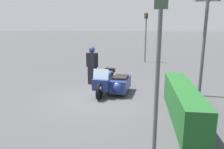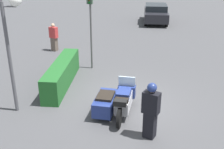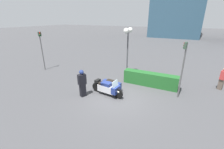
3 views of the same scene
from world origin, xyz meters
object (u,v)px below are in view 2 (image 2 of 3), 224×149
at_px(hedge_bush_curbside, 62,74).
at_px(twin_lamp_post, 4,18).
at_px(parked_car_background, 156,13).
at_px(traffic_light_near, 91,22).
at_px(police_motorcycle, 115,100).
at_px(officer_rider, 151,109).
at_px(pedestrian_bystander, 54,37).

distance_m(hedge_bush_curbside, twin_lamp_post, 3.81).
relative_size(hedge_bush_curbside, parked_car_background, 0.91).
distance_m(hedge_bush_curbside, traffic_light_near, 2.91).
relative_size(twin_lamp_post, traffic_light_near, 1.16).
xyz_separation_m(police_motorcycle, twin_lamp_post, (-0.17, 3.53, 2.86)).
relative_size(officer_rider, twin_lamp_post, 0.44).
distance_m(police_motorcycle, traffic_light_near, 4.80).
distance_m(officer_rider, twin_lamp_post, 5.41).
bearing_deg(hedge_bush_curbside, pedestrian_bystander, 19.34).
xyz_separation_m(police_motorcycle, pedestrian_bystander, (6.83, 4.08, 0.34)).
distance_m(officer_rider, parked_car_background, 16.59).
relative_size(police_motorcycle, traffic_light_near, 0.68).
bearing_deg(pedestrian_bystander, officer_rider, 56.06).
relative_size(twin_lamp_post, pedestrian_bystander, 2.53).
bearing_deg(parked_car_background, pedestrian_bystander, 143.78).
distance_m(traffic_light_near, pedestrian_bystander, 4.01).
relative_size(police_motorcycle, twin_lamp_post, 0.59).
height_order(hedge_bush_curbside, traffic_light_near, traffic_light_near).
distance_m(officer_rider, traffic_light_near, 6.32).
bearing_deg(officer_rider, parked_car_background, 21.90).
height_order(officer_rider, twin_lamp_post, twin_lamp_post).
xyz_separation_m(officer_rider, traffic_light_near, (5.58, 2.63, 1.36)).
bearing_deg(twin_lamp_post, pedestrian_bystander, 4.47).
bearing_deg(police_motorcycle, pedestrian_bystander, 37.69).
bearing_deg(parked_car_background, hedge_bush_curbside, 161.26).
xyz_separation_m(hedge_bush_curbside, pedestrian_bystander, (4.69, 1.65, 0.31)).
bearing_deg(traffic_light_near, hedge_bush_curbside, -14.47).
distance_m(police_motorcycle, twin_lamp_post, 4.54).
xyz_separation_m(twin_lamp_post, parked_car_background, (15.32, -5.84, -2.54)).
height_order(police_motorcycle, pedestrian_bystander, pedestrian_bystander).
xyz_separation_m(police_motorcycle, traffic_light_near, (4.18, 1.46, 1.85)).
xyz_separation_m(traffic_light_near, parked_car_background, (10.97, -3.77, -1.53)).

